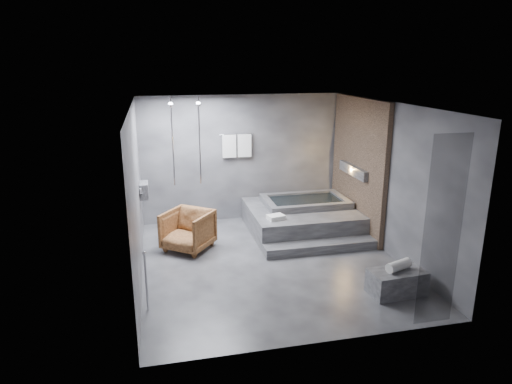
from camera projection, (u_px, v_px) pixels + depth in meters
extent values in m
plane|color=#2C2C2F|center=(271.00, 262.00, 8.22)|extent=(5.00, 5.00, 0.00)
cube|color=#4A4A4D|center=(272.00, 105.00, 7.44)|extent=(4.50, 5.00, 0.04)
cube|color=#36373B|center=(243.00, 158.00, 10.17)|extent=(4.50, 0.04, 2.80)
cube|color=#36373B|center=(324.00, 242.00, 5.49)|extent=(4.50, 0.04, 2.80)
cube|color=#36373B|center=(136.00, 196.00, 7.35)|extent=(0.04, 5.00, 2.80)
cube|color=#36373B|center=(391.00, 180.00, 8.31)|extent=(0.04, 5.00, 2.80)
cube|color=#917155|center=(358.00, 166.00, 9.47)|extent=(0.10, 2.40, 2.78)
cube|color=#FF9938|center=(354.00, 170.00, 9.48)|extent=(0.14, 1.20, 0.20)
cube|color=gray|center=(144.00, 190.00, 8.76)|extent=(0.16, 0.42, 0.30)
imported|color=beige|center=(145.00, 194.00, 8.68)|extent=(0.08, 0.08, 0.21)
imported|color=beige|center=(145.00, 192.00, 8.88)|extent=(0.07, 0.07, 0.15)
cylinder|color=silver|center=(199.00, 141.00, 9.40)|extent=(0.04, 0.04, 1.80)
cylinder|color=silver|center=(172.00, 142.00, 9.28)|extent=(0.04, 0.04, 1.80)
cylinder|color=silver|center=(237.00, 134.00, 9.93)|extent=(0.75, 0.02, 0.02)
cube|color=white|center=(229.00, 146.00, 9.95)|extent=(0.30, 0.06, 0.50)
cube|color=white|center=(244.00, 146.00, 10.02)|extent=(0.30, 0.06, 0.50)
cylinder|color=silver|center=(146.00, 282.00, 6.51)|extent=(0.04, 0.04, 0.90)
cube|color=black|center=(442.00, 233.00, 5.90)|extent=(0.55, 0.01, 2.60)
cube|color=#313134|center=(301.00, 219.00, 9.73)|extent=(2.20, 2.00, 0.50)
cube|color=#313134|center=(320.00, 247.00, 8.67)|extent=(2.20, 0.36, 0.18)
cube|color=#353638|center=(397.00, 282.00, 7.07)|extent=(0.88, 0.53, 0.38)
imported|color=#442511|center=(188.00, 230.00, 8.70)|extent=(1.16, 1.16, 0.77)
cylinder|color=white|center=(399.00, 266.00, 7.02)|extent=(0.47, 0.30, 0.16)
cube|color=silver|center=(276.00, 217.00, 8.94)|extent=(0.37, 0.30, 0.09)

